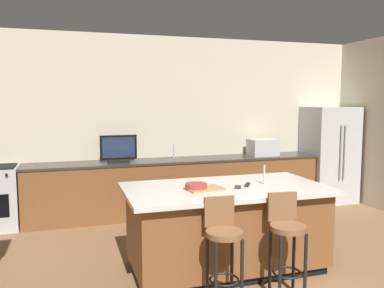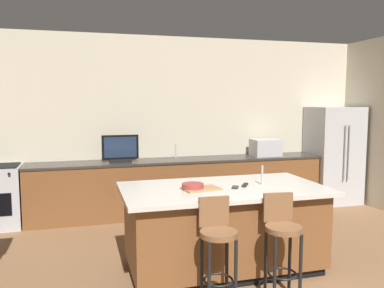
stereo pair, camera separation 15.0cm
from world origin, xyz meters
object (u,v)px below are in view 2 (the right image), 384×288
object	(u,v)px
refrigerator	(333,155)
cutting_board	(201,189)
cell_phone	(235,187)
bar_stool_left	(217,242)
tv_monitor	(120,150)
kitchen_island	(223,227)
bar_stool_right	(282,237)
microwave	(266,148)
fruit_bowl	(193,187)
tv_remote	(245,185)

from	to	relation	value
refrigerator	cutting_board	world-z (taller)	refrigerator
cell_phone	bar_stool_left	bearing A→B (deg)	-96.28
tv_monitor	cutting_board	world-z (taller)	tv_monitor
tv_monitor	kitchen_island	bearing A→B (deg)	-67.80
cell_phone	tv_monitor	bearing A→B (deg)	141.00
bar_stool_right	microwave	bearing A→B (deg)	73.03
bar_stool_left	cell_phone	xyz separation A→B (m)	(0.44, 0.67, 0.34)
cell_phone	cutting_board	distance (m)	0.39
tv_monitor	fruit_bowl	xyz separation A→B (m)	(0.54, -2.25, -0.15)
microwave	tv_monitor	xyz separation A→B (m)	(-2.52, -0.05, 0.05)
cell_phone	tv_remote	bearing A→B (deg)	48.27
tv_monitor	cutting_board	bearing A→B (deg)	-74.52
tv_remote	fruit_bowl	bearing A→B (deg)	-143.96
kitchen_island	fruit_bowl	distance (m)	0.61
microwave	cutting_board	size ratio (longest dim) A/B	1.24
kitchen_island	tv_remote	xyz separation A→B (m)	(0.25, -0.01, 0.46)
bar_stool_right	fruit_bowl	xyz separation A→B (m)	(-0.66, 0.74, 0.36)
bar_stool_left	kitchen_island	bearing A→B (deg)	67.98
kitchen_island	microwave	xyz separation A→B (m)	(1.62, 2.26, 0.58)
kitchen_island	fruit_bowl	world-z (taller)	fruit_bowl
kitchen_island	tv_remote	distance (m)	0.53
tv_remote	cell_phone	bearing A→B (deg)	-125.01
tv_monitor	bar_stool_right	distance (m)	3.26
kitchen_island	bar_stool_right	size ratio (longest dim) A/B	2.25
refrigerator	bar_stool_right	size ratio (longest dim) A/B	1.77
fruit_bowl	cell_phone	size ratio (longest dim) A/B	1.55
kitchen_island	microwave	distance (m)	2.84
fruit_bowl	refrigerator	bearing A→B (deg)	34.19
kitchen_island	cutting_board	bearing A→B (deg)	-166.88
cell_phone	cutting_board	bearing A→B (deg)	-153.33
microwave	fruit_bowl	xyz separation A→B (m)	(-1.97, -2.30, -0.09)
fruit_bowl	tv_remote	xyz separation A→B (m)	(0.61, 0.03, -0.02)
microwave	bar_stool_right	distance (m)	3.34
refrigerator	bar_stool_right	world-z (taller)	refrigerator
bar_stool_right	tv_remote	bearing A→B (deg)	100.29
bar_stool_right	refrigerator	bearing A→B (deg)	54.83
fruit_bowl	cell_phone	world-z (taller)	fruit_bowl
tv_remote	bar_stool_left	bearing A→B (deg)	-94.86
bar_stool_left	cutting_board	size ratio (longest dim) A/B	2.54
refrigerator	bar_stool_right	xyz separation A→B (m)	(-2.65, -2.99, -0.28)
bar_stool_left	tv_remote	size ratio (longest dim) A/B	5.79
bar_stool_left	bar_stool_right	size ratio (longest dim) A/B	0.99
cutting_board	fruit_bowl	bearing A→B (deg)	163.29
tv_remote	cutting_board	size ratio (longest dim) A/B	0.44
kitchen_island	cell_phone	world-z (taller)	cell_phone
fruit_bowl	cell_phone	bearing A→B (deg)	-3.39
kitchen_island	refrigerator	bearing A→B (deg)	36.85
refrigerator	fruit_bowl	world-z (taller)	refrigerator
refrigerator	fruit_bowl	distance (m)	4.00
tv_monitor	fruit_bowl	bearing A→B (deg)	-76.42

